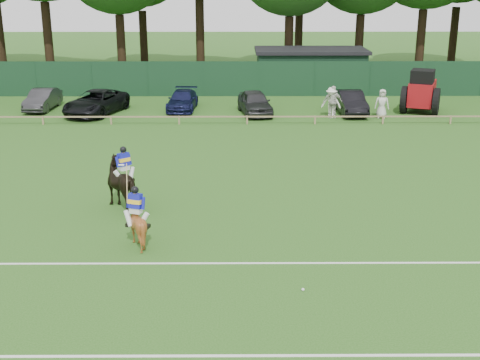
{
  "coord_description": "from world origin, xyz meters",
  "views": [
    {
      "loc": [
        0.38,
        -18.94,
        8.52
      ],
      "look_at": [
        0.5,
        3.0,
        1.4
      ],
      "focal_mm": 48.0,
      "sensor_mm": 36.0,
      "label": 1
    }
  ],
  "objects_px": {
    "horse_dark": "(125,184)",
    "suv_black": "(96,102)",
    "hatch_grey": "(255,102)",
    "polo_ball": "(303,290)",
    "spectator_mid": "(333,102)",
    "spectator_right": "(382,104)",
    "estate_black": "(351,102)",
    "sedan_grey": "(43,99)",
    "utility_shed": "(310,69)",
    "sedan_navy": "(182,100)",
    "tractor": "(422,92)",
    "horse_chestnut": "(137,225)",
    "spectator_left": "(331,103)"
  },
  "relations": [
    {
      "from": "horse_dark",
      "to": "suv_black",
      "type": "bearing_deg",
      "value": -116.15
    },
    {
      "from": "suv_black",
      "to": "hatch_grey",
      "type": "relative_size",
      "value": 1.23
    },
    {
      "from": "suv_black",
      "to": "hatch_grey",
      "type": "distance_m",
      "value": 9.99
    },
    {
      "from": "horse_dark",
      "to": "polo_ball",
      "type": "bearing_deg",
      "value": 90.36
    },
    {
      "from": "spectator_mid",
      "to": "spectator_right",
      "type": "height_order",
      "value": "spectator_mid"
    },
    {
      "from": "estate_black",
      "to": "hatch_grey",
      "type": "bearing_deg",
      "value": 178.58
    },
    {
      "from": "sedan_grey",
      "to": "utility_shed",
      "type": "xyz_separation_m",
      "value": [
        18.23,
        7.7,
        0.87
      ]
    },
    {
      "from": "horse_dark",
      "to": "hatch_grey",
      "type": "xyz_separation_m",
      "value": [
        5.35,
        16.89,
        -0.21
      ]
    },
    {
      "from": "suv_black",
      "to": "estate_black",
      "type": "height_order",
      "value": "suv_black"
    },
    {
      "from": "sedan_navy",
      "to": "tractor",
      "type": "distance_m",
      "value": 15.3
    },
    {
      "from": "estate_black",
      "to": "spectator_right",
      "type": "distance_m",
      "value": 2.12
    },
    {
      "from": "horse_chestnut",
      "to": "spectator_left",
      "type": "bearing_deg",
      "value": -96.63
    },
    {
      "from": "suv_black",
      "to": "tractor",
      "type": "distance_m",
      "value": 20.6
    },
    {
      "from": "hatch_grey",
      "to": "sedan_navy",
      "type": "bearing_deg",
      "value": 154.28
    },
    {
      "from": "suv_black",
      "to": "spectator_left",
      "type": "relative_size",
      "value": 2.84
    },
    {
      "from": "horse_chestnut",
      "to": "estate_black",
      "type": "xyz_separation_m",
      "value": [
        10.46,
        20.48,
        0.01
      ]
    },
    {
      "from": "polo_ball",
      "to": "tractor",
      "type": "height_order",
      "value": "tractor"
    },
    {
      "from": "hatch_grey",
      "to": "tractor",
      "type": "relative_size",
      "value": 1.13
    },
    {
      "from": "suv_black",
      "to": "polo_ball",
      "type": "relative_size",
      "value": 58.93
    },
    {
      "from": "suv_black",
      "to": "hatch_grey",
      "type": "bearing_deg",
      "value": 16.37
    },
    {
      "from": "estate_black",
      "to": "tractor",
      "type": "xyz_separation_m",
      "value": [
        4.55,
        0.4,
        0.58
      ]
    },
    {
      "from": "estate_black",
      "to": "polo_ball",
      "type": "xyz_separation_m",
      "value": [
        -5.34,
        -23.74,
        -0.67
      ]
    },
    {
      "from": "estate_black",
      "to": "utility_shed",
      "type": "distance_m",
      "value": 9.24
    },
    {
      "from": "spectator_left",
      "to": "utility_shed",
      "type": "xyz_separation_m",
      "value": [
        -0.18,
        10.23,
        0.6
      ]
    },
    {
      "from": "horse_chestnut",
      "to": "sedan_navy",
      "type": "height_order",
      "value": "horse_chestnut"
    },
    {
      "from": "horse_chestnut",
      "to": "estate_black",
      "type": "distance_m",
      "value": 23.0
    },
    {
      "from": "hatch_grey",
      "to": "spectator_mid",
      "type": "height_order",
      "value": "spectator_mid"
    },
    {
      "from": "spectator_right",
      "to": "sedan_navy",
      "type": "bearing_deg",
      "value": 177.32
    },
    {
      "from": "suv_black",
      "to": "utility_shed",
      "type": "bearing_deg",
      "value": 48.87
    },
    {
      "from": "sedan_grey",
      "to": "tractor",
      "type": "bearing_deg",
      "value": 0.76
    },
    {
      "from": "hatch_grey",
      "to": "spectator_right",
      "type": "xyz_separation_m",
      "value": [
        7.73,
        -1.2,
        0.15
      ]
    },
    {
      "from": "hatch_grey",
      "to": "tractor",
      "type": "height_order",
      "value": "tractor"
    },
    {
      "from": "tractor",
      "to": "horse_chestnut",
      "type": "bearing_deg",
      "value": -104.17
    },
    {
      "from": "horse_chestnut",
      "to": "utility_shed",
      "type": "bearing_deg",
      "value": -88.23
    },
    {
      "from": "sedan_navy",
      "to": "spectator_right",
      "type": "distance_m",
      "value": 12.66
    },
    {
      "from": "sedan_grey",
      "to": "spectator_left",
      "type": "xyz_separation_m",
      "value": [
        18.4,
        -2.53,
        0.27
      ]
    },
    {
      "from": "sedan_grey",
      "to": "utility_shed",
      "type": "distance_m",
      "value": 19.81
    },
    {
      "from": "polo_ball",
      "to": "hatch_grey",
      "type": "bearing_deg",
      "value": 91.7
    },
    {
      "from": "sedan_grey",
      "to": "sedan_navy",
      "type": "distance_m",
      "value": 9.1
    },
    {
      "from": "suv_black",
      "to": "tractor",
      "type": "bearing_deg",
      "value": 17.9
    },
    {
      "from": "estate_black",
      "to": "utility_shed",
      "type": "relative_size",
      "value": 0.52
    },
    {
      "from": "horse_chestnut",
      "to": "spectator_left",
      "type": "height_order",
      "value": "spectator_left"
    },
    {
      "from": "horse_dark",
      "to": "spectator_right",
      "type": "height_order",
      "value": "horse_dark"
    },
    {
      "from": "polo_ball",
      "to": "tractor",
      "type": "xyz_separation_m",
      "value": [
        9.89,
        24.14,
        1.25
      ]
    },
    {
      "from": "utility_shed",
      "to": "spectator_mid",
      "type": "bearing_deg",
      "value": -88.58
    },
    {
      "from": "spectator_mid",
      "to": "horse_chestnut",
      "type": "bearing_deg",
      "value": -114.77
    },
    {
      "from": "spectator_mid",
      "to": "tractor",
      "type": "height_order",
      "value": "tractor"
    },
    {
      "from": "sedan_navy",
      "to": "spectator_right",
      "type": "bearing_deg",
      "value": -8.36
    },
    {
      "from": "sedan_navy",
      "to": "tractor",
      "type": "xyz_separation_m",
      "value": [
        15.26,
        -0.88,
        0.68
      ]
    },
    {
      "from": "estate_black",
      "to": "spectator_left",
      "type": "xyz_separation_m",
      "value": [
        -1.4,
        -1.17,
        0.22
      ]
    }
  ]
}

